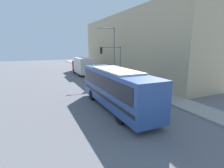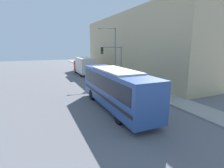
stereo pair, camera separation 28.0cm
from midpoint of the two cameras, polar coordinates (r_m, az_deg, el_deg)
The scene contains 11 objects.
ground_plane at distance 13.99m, azimuth 5.25°, elevation -9.88°, with size 120.00×120.00×0.00m, color slate.
sidewalk at distance 33.94m, azimuth -3.06°, elevation 3.47°, with size 2.54×70.00×0.13m.
building_facade at distance 32.96m, azimuth 5.70°, elevation 12.33°, with size 6.00×32.59×10.64m.
city_bus at distance 14.66m, azimuth 0.77°, elevation -0.73°, with size 2.48×10.37×3.40m.
delivery_truck at distance 33.00m, azimuth -9.82°, elevation 5.94°, with size 2.44×7.10×3.17m.
fire_hydrant at distance 18.48m, azimuth 15.46°, elevation -3.18°, with size 0.21×0.28×0.69m.
traffic_light_pole at distance 25.49m, azimuth 0.09°, elevation 8.67°, with size 3.28×0.35×5.11m.
parking_meter at distance 23.13m, azimuth 6.04°, elevation 1.49°, with size 0.14×0.14×1.20m.
street_lamp at distance 27.91m, azimuth -0.28°, elevation 11.36°, with size 2.91×0.28×7.88m.
pedestrian_near_corner at distance 26.08m, azimuth 4.36°, elevation 2.97°, with size 0.34×0.34×1.80m.
pedestrian_mid_block at distance 22.89m, azimuth 7.50°, elevation 1.68°, with size 0.34×0.34×1.86m.
Camera 1 is at (-6.64, -11.15, 5.27)m, focal length 28.00 mm.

